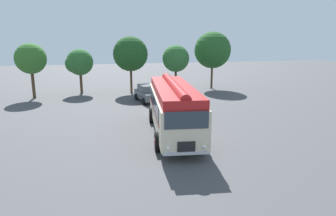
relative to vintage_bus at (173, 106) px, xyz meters
The scene contains 9 objects.
ground_plane 2.15m from the vintage_bus, 52.61° to the right, with size 120.00×120.00×0.00m, color #474749.
vintage_bus is the anchor object (origin of this frame).
car_near_left 10.85m from the vintage_bus, 89.14° to the left, with size 2.41×4.40×1.66m.
car_mid_left 10.93m from the vintage_bus, 73.29° to the left, with size 2.09×4.27×1.66m.
tree_far_left 19.14m from the vintage_bus, 126.25° to the left, with size 3.17×3.17×5.74m.
tree_left_of_centre 18.49m from the vintage_bus, 111.16° to the left, with size 3.10×2.98×5.07m.
tree_centre 16.49m from the vintage_bus, 92.63° to the left, with size 3.97×3.97×6.47m.
tree_right_of_centre 16.59m from the vintage_bus, 74.63° to the left, with size 3.14×3.14×5.48m.
tree_far_right 19.63m from the vintage_bus, 61.20° to the left, with size 4.51×4.51×7.06m.
Camera 1 is at (-5.41, -17.58, 6.11)m, focal length 32.00 mm.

